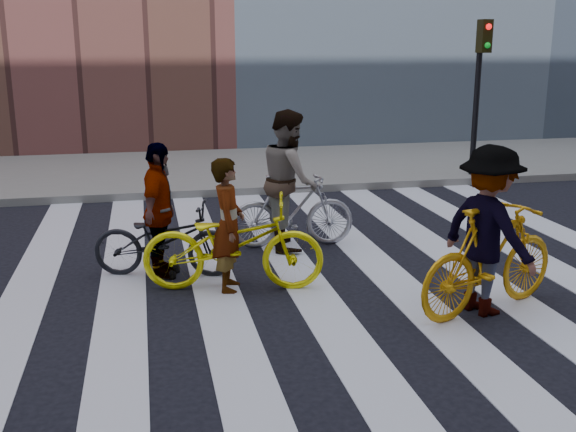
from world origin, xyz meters
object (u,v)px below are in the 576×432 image
object	(u,v)px
bike_yellow_right	(490,259)
rider_right	(488,231)
traffic_signal	(480,73)
rider_rear	(159,211)
rider_mid	(289,180)
bike_dark_rear	(165,240)
bike_silver_mid	(292,211)
rider_left	(228,225)
bike_yellow_left	(233,244)

from	to	relation	value
bike_yellow_right	rider_right	xyz separation A→B (m)	(-0.05, 0.00, 0.32)
traffic_signal	bike_yellow_right	xyz separation A→B (m)	(-3.20, -6.59, -1.68)
traffic_signal	rider_rear	distance (m)	8.26
rider_rear	rider_mid	bearing A→B (deg)	-49.72
bike_dark_rear	rider_mid	size ratio (longest dim) A/B	0.91
bike_silver_mid	rider_mid	world-z (taller)	rider_mid
traffic_signal	bike_dark_rear	xyz separation A→B (m)	(-6.62, -4.66, -1.81)
rider_left	bike_yellow_left	bearing A→B (deg)	-78.92
bike_silver_mid	rider_rear	xyz separation A→B (m)	(-1.90, -0.89, 0.31)
bike_dark_rear	traffic_signal	bearing A→B (deg)	-40.37
rider_left	rider_mid	xyz separation A→B (m)	(1.07, 1.55, 0.19)
bike_silver_mid	bike_yellow_right	distance (m)	3.23
bike_yellow_right	rider_rear	bearing A→B (deg)	40.80
bike_silver_mid	bike_yellow_right	xyz separation A→B (m)	(1.57, -2.82, 0.06)
rider_left	rider_right	bearing A→B (deg)	-104.59
bike_silver_mid	bike_dark_rear	world-z (taller)	bike_silver_mid
bike_yellow_left	bike_yellow_right	size ratio (longest dim) A/B	1.07
bike_yellow_right	bike_yellow_left	bearing A→B (deg)	44.18
bike_yellow_left	bike_dark_rear	size ratio (longest dim) A/B	1.19
bike_dark_rear	rider_right	distance (m)	3.91
traffic_signal	rider_right	world-z (taller)	traffic_signal
rider_right	rider_rear	world-z (taller)	rider_right
bike_yellow_right	rider_left	bearing A→B (deg)	44.60
bike_yellow_left	bike_silver_mid	xyz separation A→B (m)	(1.07, 1.55, -0.03)
rider_mid	bike_yellow_right	bearing A→B (deg)	-147.46
bike_yellow_left	bike_dark_rear	xyz separation A→B (m)	(-0.78, 0.66, -0.09)
bike_silver_mid	rider_rear	world-z (taller)	rider_rear
traffic_signal	rider_rear	xyz separation A→B (m)	(-6.67, -4.66, -1.43)
bike_yellow_left	rider_mid	world-z (taller)	rider_mid
traffic_signal	bike_dark_rear	distance (m)	8.29
bike_silver_mid	bike_dark_rear	bearing A→B (deg)	118.44
rider_mid	rider_right	distance (m)	3.23
bike_yellow_left	bike_silver_mid	size ratio (longest dim) A/B	1.20
bike_yellow_left	bike_dark_rear	bearing A→B (deg)	60.91
rider_mid	rider_left	bearing A→B (deg)	148.11
bike_silver_mid	rider_left	size ratio (longest dim) A/B	1.12
bike_yellow_left	rider_rear	bearing A→B (deg)	62.66
traffic_signal	rider_left	size ratio (longest dim) A/B	2.08
rider_left	rider_right	size ratio (longest dim) A/B	0.87
bike_yellow_right	rider_left	xyz separation A→B (m)	(-2.69, 1.27, 0.20)
traffic_signal	bike_yellow_left	bearing A→B (deg)	-137.65
bike_yellow_right	rider_mid	size ratio (longest dim) A/B	1.01
traffic_signal	bike_yellow_right	world-z (taller)	traffic_signal
rider_rear	bike_dark_rear	bearing A→B (deg)	-75.55
bike_dark_rear	rider_right	xyz separation A→B (m)	(3.37, -1.93, 0.45)
traffic_signal	rider_mid	bearing A→B (deg)	-141.97
rider_rear	bike_yellow_left	bearing A→B (deg)	-113.97
bike_yellow_right	rider_right	bearing A→B (deg)	69.85
bike_yellow_right	rider_left	world-z (taller)	rider_left
traffic_signal	rider_left	distance (m)	8.07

